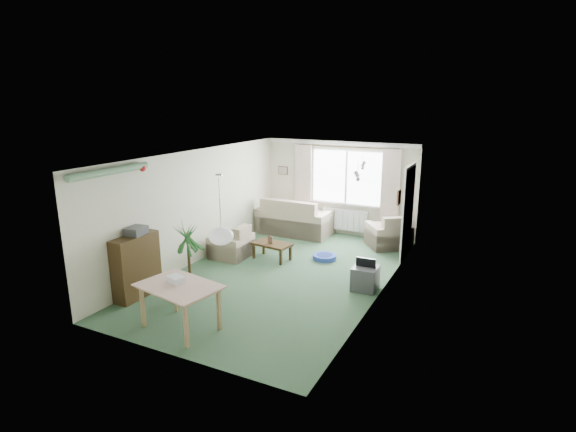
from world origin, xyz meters
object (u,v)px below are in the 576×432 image
at_px(pet_bed, 325,257).
at_px(coffee_table, 272,251).
at_px(dining_table, 180,307).
at_px(armchair_corner, 388,230).
at_px(armchair_left, 231,241).
at_px(bookshelf, 136,266).
at_px(tv_cube, 365,278).
at_px(houseplant, 189,260).
at_px(sofa, 295,216).

bearing_deg(pet_bed, coffee_table, -153.52).
bearing_deg(dining_table, pet_bed, 77.83).
distance_m(armchair_corner, dining_table, 5.63).
bearing_deg(armchair_corner, coffee_table, 8.00).
distance_m(armchair_left, bookshelf, 2.51).
bearing_deg(tv_cube, armchair_corner, 94.37).
bearing_deg(armchair_corner, houseplant, 23.95).
height_order(armchair_corner, dining_table, armchair_corner).
bearing_deg(armchair_corner, bookshelf, 18.81).
bearing_deg(bookshelf, pet_bed, 54.42).
bearing_deg(coffee_table, pet_bed, 26.48).
distance_m(sofa, armchair_left, 2.33).
relative_size(armchair_left, houseplant, 0.60).
bearing_deg(armchair_left, bookshelf, -8.61).
distance_m(coffee_table, tv_cube, 2.39).
height_order(houseplant, pet_bed, houseplant).
bearing_deg(tv_cube, pet_bed, 136.54).
relative_size(bookshelf, houseplant, 0.83).
height_order(armchair_corner, houseplant, houseplant).
distance_m(sofa, dining_table, 5.38).
bearing_deg(armchair_left, coffee_table, 104.22).
bearing_deg(armchair_corner, dining_table, 34.55).
height_order(bookshelf, pet_bed, bookshelf).
bearing_deg(pet_bed, sofa, 133.59).
bearing_deg(houseplant, armchair_corner, 60.29).
height_order(armchair_left, dining_table, armchair_left).
height_order(coffee_table, houseplant, houseplant).
xyz_separation_m(armchair_corner, coffee_table, (-2.05, -2.01, -0.22)).
xyz_separation_m(sofa, pet_bed, (1.44, -1.51, -0.42)).
bearing_deg(dining_table, bookshelf, 157.83).
xyz_separation_m(armchair_corner, houseplant, (-2.46, -4.31, 0.28)).
bearing_deg(armchair_corner, tv_cube, 59.03).
relative_size(sofa, armchair_left, 2.32).
bearing_deg(tv_cube, coffee_table, 163.40).
bearing_deg(pet_bed, bookshelf, -125.09).
xyz_separation_m(armchair_corner, pet_bed, (-1.02, -1.49, -0.35)).
relative_size(sofa, houseplant, 1.39).
relative_size(dining_table, tv_cube, 2.29).
relative_size(dining_table, pet_bed, 2.16).
bearing_deg(coffee_table, sofa, 101.32).
height_order(dining_table, tv_cube, dining_table).
relative_size(sofa, tv_cube, 3.92).
bearing_deg(armchair_corner, pet_bed, 19.35).
bearing_deg(tv_cube, dining_table, -129.08).
xyz_separation_m(armchair_corner, tv_cube, (0.25, -2.65, -0.18)).
height_order(coffee_table, tv_cube, tv_cube).
bearing_deg(houseplant, bookshelf, -153.30).
bearing_deg(tv_cube, armchair_left, 171.86).
distance_m(armchair_left, pet_bed, 2.10).
xyz_separation_m(armchair_left, houseplant, (0.49, -2.06, 0.31)).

